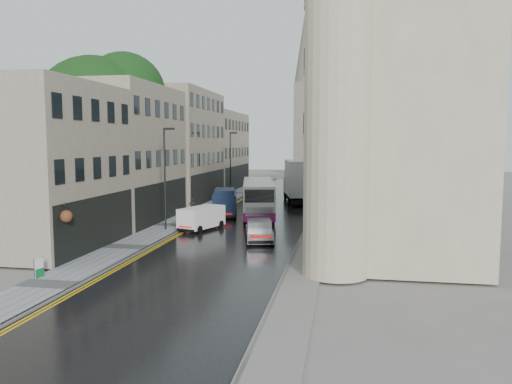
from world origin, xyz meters
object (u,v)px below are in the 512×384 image
(navy_van, at_px, (214,204))
(lamp_post_far, at_px, (230,166))
(lamp_post_near, at_px, (165,179))
(estate_sign, at_px, (39,268))
(white_van, at_px, (182,220))
(tree_near, at_px, (96,137))
(white_lorry, at_px, (289,183))
(pedestrian, at_px, (192,207))
(tree_far, at_px, (158,145))
(silver_hatchback, at_px, (248,234))
(cream_bus, at_px, (245,203))

(navy_van, distance_m, lamp_post_far, 14.36)
(lamp_post_near, height_order, estate_sign, lamp_post_near)
(white_van, height_order, estate_sign, white_van)
(white_van, distance_m, estate_sign, 13.67)
(tree_near, height_order, navy_van, tree_near)
(tree_near, height_order, white_van, tree_near)
(white_lorry, bearing_deg, lamp_post_near, -126.26)
(tree_near, xyz_separation_m, white_van, (8.20, -3.03, -6.04))
(white_van, relative_size, pedestrian, 2.51)
(pedestrian, bearing_deg, white_lorry, -139.49)
(tree_far, bearing_deg, white_lorry, 1.20)
(silver_hatchback, xyz_separation_m, navy_van, (-5.00, 10.30, 0.55))
(pedestrian, bearing_deg, silver_hatchback, 112.16)
(tree_far, bearing_deg, pedestrian, -54.13)
(white_van, bearing_deg, lamp_post_near, -171.12)
(tree_near, bearing_deg, silver_hatchback, -26.86)
(tree_near, xyz_separation_m, cream_bus, (11.74, 2.63, -5.38))
(tree_far, bearing_deg, lamp_post_far, 31.92)
(silver_hatchback, height_order, white_van, white_van)
(lamp_post_near, height_order, lamp_post_far, lamp_post_far)
(lamp_post_near, distance_m, lamp_post_far, 20.04)
(white_van, height_order, navy_van, navy_van)
(cream_bus, xyz_separation_m, silver_hatchback, (2.17, -9.68, -0.82))
(navy_van, xyz_separation_m, pedestrian, (-2.13, 0.78, -0.38))
(tree_near, distance_m, pedestrian, 9.94)
(pedestrian, relative_size, estate_sign, 1.72)
(tree_far, xyz_separation_m, lamp_post_near, (6.55, -15.77, -2.39))
(tree_far, relative_size, lamp_post_near, 1.67)
(white_lorry, bearing_deg, tree_far, 169.70)
(tree_near, xyz_separation_m, lamp_post_near, (6.85, -2.77, -3.10))
(tree_far, height_order, lamp_post_far, tree_far)
(white_van, xyz_separation_m, navy_van, (0.71, 6.29, 0.38))
(white_van, height_order, lamp_post_far, lamp_post_far)
(tree_near, bearing_deg, tree_far, 88.68)
(white_van, distance_m, lamp_post_far, 20.55)
(white_van, relative_size, estate_sign, 4.31)
(silver_hatchback, xyz_separation_m, lamp_post_near, (-7.06, 4.28, 3.10))
(tree_near, xyz_separation_m, tree_far, (0.30, 13.00, -0.72))
(estate_sign, bearing_deg, tree_far, 112.50)
(tree_near, distance_m, cream_bus, 13.18)
(white_van, distance_m, navy_van, 6.34)
(lamp_post_far, bearing_deg, silver_hatchback, -63.94)
(estate_sign, bearing_deg, lamp_post_far, 99.66)
(tree_far, relative_size, white_lorry, 1.41)
(white_lorry, relative_size, lamp_post_near, 1.19)
(white_lorry, xyz_separation_m, navy_van, (-5.35, -10.04, -1.05))
(tree_far, xyz_separation_m, estate_sign, (5.24, -29.44, -5.66))
(lamp_post_far, bearing_deg, pedestrian, -81.08)
(tree_near, distance_m, estate_sign, 18.49)
(tree_near, relative_size, white_van, 3.56)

